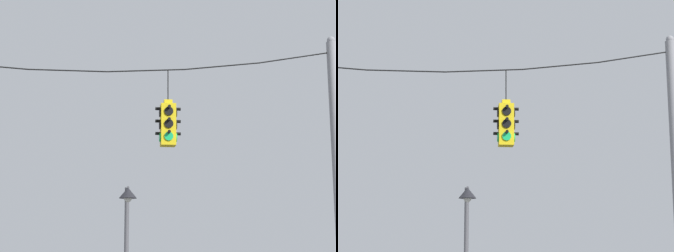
% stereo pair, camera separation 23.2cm
% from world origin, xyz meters
% --- Properties ---
extents(span_wire, '(12.47, 0.03, 0.68)m').
position_xyz_m(span_wire, '(0.00, 0.38, 6.59)').
color(span_wire, black).
extents(traffic_light_over_intersection, '(0.58, 0.58, 1.78)m').
position_xyz_m(traffic_light_over_intersection, '(2.29, 0.38, 5.17)').
color(traffic_light_over_intersection, yellow).
extents(street_lamp, '(0.47, 0.81, 4.04)m').
position_xyz_m(street_lamp, '(1.51, 3.17, 3.04)').
color(street_lamp, '#515156').
rests_on(street_lamp, ground_plane).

